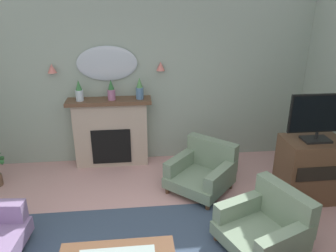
{
  "coord_description": "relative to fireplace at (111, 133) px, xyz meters",
  "views": [
    {
      "loc": [
        -0.09,
        -2.35,
        2.7
      ],
      "look_at": [
        0.34,
        1.72,
        1.07
      ],
      "focal_mm": 34.76,
      "sensor_mm": 36.0,
      "label": 1
    }
  ],
  "objects": [
    {
      "name": "wall_back",
      "position": [
        0.51,
        0.22,
        0.92
      ],
      "size": [
        6.71,
        0.1,
        2.99
      ],
      "primitive_type": "cube",
      "color": "#93A393",
      "rests_on": "ground"
    },
    {
      "name": "fireplace",
      "position": [
        0.0,
        0.0,
        0.0
      ],
      "size": [
        1.36,
        0.36,
        1.16
      ],
      "color": "tan",
      "rests_on": "ground"
    },
    {
      "name": "mantel_vase_right",
      "position": [
        0.05,
        -0.03,
        0.74
      ],
      "size": [
        0.12,
        0.12,
        0.33
      ],
      "color": "#9E6084",
      "rests_on": "fireplace"
    },
    {
      "name": "tv_cabinet",
      "position": [
        2.81,
        -1.33,
        -0.12
      ],
      "size": [
        0.8,
        0.57,
        0.9
      ],
      "color": "brown",
      "rests_on": "ground"
    },
    {
      "name": "wall_sconce_left",
      "position": [
        -0.85,
        0.09,
        1.09
      ],
      "size": [
        0.14,
        0.14,
        0.14
      ],
      "primitive_type": "cone",
      "color": "#D17066"
    },
    {
      "name": "mantel_vase_centre",
      "position": [
        0.5,
        -0.03,
        0.75
      ],
      "size": [
        0.12,
        0.12,
        0.35
      ],
      "color": "#4C7093",
      "rests_on": "fireplace"
    },
    {
      "name": "mantel_vase_left",
      "position": [
        -0.45,
        -0.03,
        0.74
      ],
      "size": [
        0.12,
        0.12,
        0.33
      ],
      "color": "silver",
      "rests_on": "fireplace"
    },
    {
      "name": "tv_flatscreen",
      "position": [
        2.81,
        -1.35,
        0.68
      ],
      "size": [
        0.84,
        0.24,
        0.65
      ],
      "color": "black",
      "rests_on": "tv_cabinet"
    },
    {
      "name": "wall_mirror",
      "position": [
        -0.0,
        0.14,
        1.14
      ],
      "size": [
        0.96,
        0.06,
        0.56
      ],
      "primitive_type": "ellipsoid",
      "color": "#B2BCC6"
    },
    {
      "name": "armchair_in_corner",
      "position": [
        1.84,
        -2.24,
        -0.27
      ],
      "size": [
        1.06,
        1.05,
        0.71
      ],
      "color": "gray",
      "rests_on": "ground"
    },
    {
      "name": "armchair_beside_couch",
      "position": [
        1.39,
        -0.93,
        -0.27
      ],
      "size": [
        1.14,
        1.15,
        0.71
      ],
      "color": "gray",
      "rests_on": "ground"
    },
    {
      "name": "wall_sconce_right",
      "position": [
        0.85,
        0.09,
        1.09
      ],
      "size": [
        0.14,
        0.14,
        0.14
      ],
      "primitive_type": "cone",
      "color": "#D17066"
    }
  ]
}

